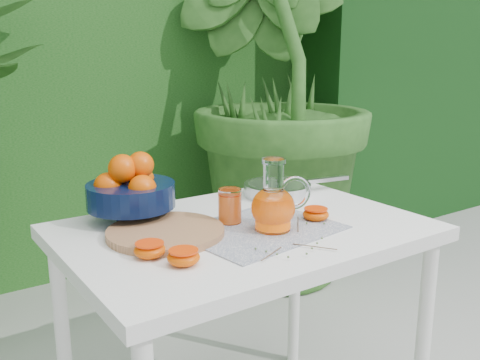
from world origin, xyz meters
TOP-DOWN VIEW (x-y plane):
  - hedge_backdrop at (0.06, 2.06)m, footprint 8.00×1.65m
  - potted_plant_right at (1.03, 1.12)m, footprint 2.44×2.44m
  - white_table at (0.10, -0.02)m, footprint 1.00×0.70m
  - placemat at (0.11, -0.07)m, footprint 0.46×0.38m
  - cutting_board at (-0.12, 0.03)m, footprint 0.35×0.35m
  - fruit_bowl at (-0.14, 0.21)m, footprint 0.29×0.29m
  - juice_pitcher at (0.14, -0.10)m, footprint 0.18×0.15m
  - juice_tumbler at (0.08, 0.02)m, footprint 0.09×0.09m
  - saute_pan at (0.38, 0.18)m, footprint 0.42×0.27m
  - orange_halves at (-0.03, -0.12)m, footprint 0.62×0.18m
  - thyme_sprigs at (0.14, -0.20)m, footprint 0.31×0.26m

SIDE VIEW (x-z plane):
  - white_table at x=0.10m, z-range 0.29..1.04m
  - placemat at x=0.11m, z-range 0.75..0.75m
  - thyme_sprigs at x=0.14m, z-range 0.75..0.76m
  - cutting_board at x=-0.12m, z-range 0.75..0.77m
  - orange_halves at x=-0.03m, z-range 0.75..0.79m
  - saute_pan at x=0.38m, z-range 0.75..0.79m
  - juice_tumbler at x=0.08m, z-range 0.75..0.85m
  - juice_pitcher at x=0.14m, z-range 0.72..0.92m
  - fruit_bowl at x=-0.14m, z-range 0.74..0.94m
  - potted_plant_right at x=1.03m, z-range 0.00..2.13m
  - hedge_backdrop at x=0.06m, z-range -0.06..2.44m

